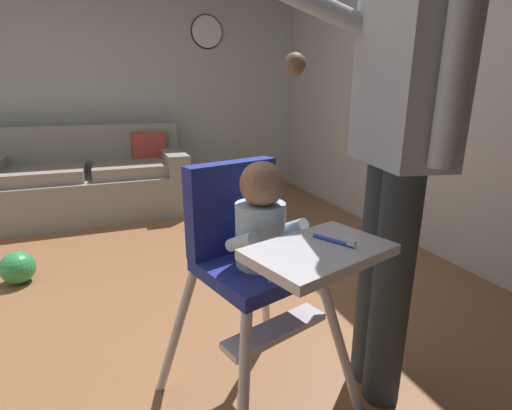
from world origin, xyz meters
TOP-DOWN VIEW (x-y plane):
  - ground at (0.00, 0.00)m, footprint 5.65×6.68m
  - wall_far at (0.00, 2.57)m, footprint 4.85×0.06m
  - wall_right at (2.06, 0.30)m, footprint 0.06×5.68m
  - couch at (-0.38, 2.05)m, footprint 1.80×0.86m
  - high_chair at (0.28, -0.76)m, footprint 0.74×0.83m
  - adult_standing at (0.75, -0.86)m, footprint 0.51×0.57m
  - toy_ball at (-0.79, 0.67)m, footprint 0.21×0.21m
  - wall_clock at (0.95, 2.53)m, footprint 0.35×0.04m

SIDE VIEW (x-z plane):
  - ground at x=0.00m, z-range -0.10..0.00m
  - toy_ball at x=-0.79m, z-range 0.00..0.21m
  - couch at x=-0.38m, z-range -0.10..0.76m
  - high_chair at x=0.28m, z-range 0.18..1.14m
  - adult_standing at x=0.75m, z-range 0.12..1.87m
  - wall_far at x=0.00m, z-range 0.00..2.61m
  - wall_right at x=2.06m, z-range 0.00..2.61m
  - wall_clock at x=0.95m, z-range 1.63..1.99m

